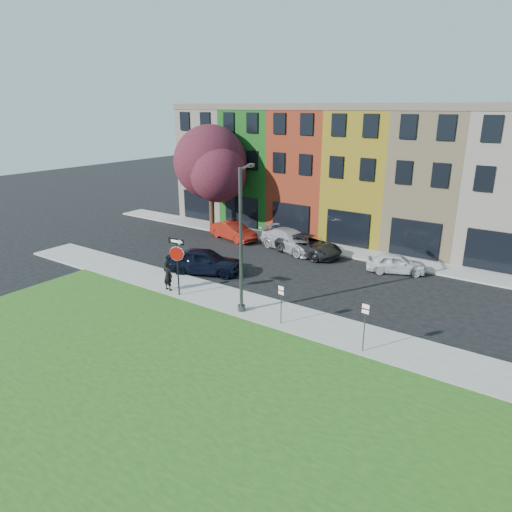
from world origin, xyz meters
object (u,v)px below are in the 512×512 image
Objects in this scene: stop_sign at (177,255)px; man at (168,275)px; street_lamp at (242,241)px; sedan_near at (204,261)px.

man is (-1.02, 0.20, -1.48)m from stop_sign.
street_lamp is (4.07, 0.54, 1.36)m from stop_sign.
sedan_near is at bearing -82.37° from man.
street_lamp reaches higher than stop_sign.
man is 3.57m from sedan_near.
stop_sign reaches higher than sedan_near.
stop_sign is at bearing 171.30° from man.
street_lamp is at bearing -143.61° from sedan_near.
sedan_near is at bearing 128.20° from street_lamp.
sedan_near is (-1.34, 3.75, -1.67)m from stop_sign.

